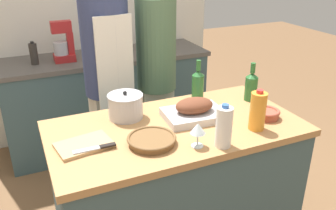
{
  "coord_description": "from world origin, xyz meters",
  "views": [
    {
      "loc": [
        -0.77,
        -1.62,
        1.85
      ],
      "look_at": [
        0.0,
        0.11,
        1.01
      ],
      "focal_mm": 38.0,
      "sensor_mm": 36.0,
      "label": 1
    }
  ],
  "objects_px": {
    "wine_bottle_green": "(198,84)",
    "person_cook_guest": "(156,71)",
    "condiment_bottle_tall": "(34,54)",
    "wine_glass_left": "(198,129)",
    "wine_bottle_dark": "(251,86)",
    "wicker_basket": "(152,140)",
    "juice_jug": "(258,111)",
    "roasting_pan": "(194,111)",
    "stand_mixer": "(63,45)",
    "mixing_bowl": "(267,113)",
    "person_cook_aproned": "(108,76)",
    "cutting_board": "(84,145)",
    "stock_pot": "(126,106)",
    "condiment_bottle_short": "(128,39)",
    "milk_jug": "(224,127)",
    "knife_chef": "(96,148)"
  },
  "relations": [
    {
      "from": "wine_bottle_green",
      "to": "person_cook_guest",
      "type": "relative_size",
      "value": 0.15
    },
    {
      "from": "condiment_bottle_tall",
      "to": "person_cook_guest",
      "type": "bearing_deg",
      "value": -41.38
    },
    {
      "from": "condiment_bottle_tall",
      "to": "wine_glass_left",
      "type": "bearing_deg",
      "value": -70.98
    },
    {
      "from": "wine_bottle_dark",
      "to": "wine_glass_left",
      "type": "height_order",
      "value": "wine_bottle_dark"
    },
    {
      "from": "wicker_basket",
      "to": "wine_bottle_dark",
      "type": "distance_m",
      "value": 0.85
    },
    {
      "from": "juice_jug",
      "to": "wicker_basket",
      "type": "bearing_deg",
      "value": 172.16
    },
    {
      "from": "roasting_pan",
      "to": "stand_mixer",
      "type": "distance_m",
      "value": 1.59
    },
    {
      "from": "roasting_pan",
      "to": "mixing_bowl",
      "type": "xyz_separation_m",
      "value": [
        0.39,
        -0.17,
        -0.02
      ]
    },
    {
      "from": "wicker_basket",
      "to": "person_cook_aproned",
      "type": "height_order",
      "value": "person_cook_aproned"
    },
    {
      "from": "cutting_board",
      "to": "wine_bottle_dark",
      "type": "xyz_separation_m",
      "value": [
        1.13,
        0.16,
        0.09
      ]
    },
    {
      "from": "stock_pot",
      "to": "condiment_bottle_short",
      "type": "bearing_deg",
      "value": 71.44
    },
    {
      "from": "person_cook_aproned",
      "to": "person_cook_guest",
      "type": "bearing_deg",
      "value": -7.84
    },
    {
      "from": "stock_pot",
      "to": "milk_jug",
      "type": "xyz_separation_m",
      "value": [
        0.35,
        -0.52,
        0.04
      ]
    },
    {
      "from": "milk_jug",
      "to": "person_cook_aproned",
      "type": "xyz_separation_m",
      "value": [
        -0.29,
        1.13,
        -0.06
      ]
    },
    {
      "from": "roasting_pan",
      "to": "knife_chef",
      "type": "distance_m",
      "value": 0.63
    },
    {
      "from": "mixing_bowl",
      "to": "juice_jug",
      "type": "relative_size",
      "value": 0.67
    },
    {
      "from": "juice_jug",
      "to": "wine_bottle_dark",
      "type": "bearing_deg",
      "value": 58.64
    },
    {
      "from": "wine_bottle_dark",
      "to": "person_cook_aproned",
      "type": "xyz_separation_m",
      "value": [
        -0.77,
        0.69,
        -0.05
      ]
    },
    {
      "from": "cutting_board",
      "to": "juice_jug",
      "type": "height_order",
      "value": "juice_jug"
    },
    {
      "from": "roasting_pan",
      "to": "stock_pot",
      "type": "relative_size",
      "value": 1.76
    },
    {
      "from": "wine_bottle_green",
      "to": "person_cook_guest",
      "type": "xyz_separation_m",
      "value": [
        -0.08,
        0.53,
        -0.06
      ]
    },
    {
      "from": "roasting_pan",
      "to": "cutting_board",
      "type": "xyz_separation_m",
      "value": [
        -0.66,
        -0.06,
        -0.04
      ]
    },
    {
      "from": "wicker_basket",
      "to": "milk_jug",
      "type": "relative_size",
      "value": 1.11
    },
    {
      "from": "wine_bottle_dark",
      "to": "wine_glass_left",
      "type": "relative_size",
      "value": 1.94
    },
    {
      "from": "juice_jug",
      "to": "condiment_bottle_tall",
      "type": "bearing_deg",
      "value": 119.65
    },
    {
      "from": "condiment_bottle_tall",
      "to": "person_cook_guest",
      "type": "xyz_separation_m",
      "value": [
        0.84,
        -0.74,
        -0.05
      ]
    },
    {
      "from": "roasting_pan",
      "to": "mixing_bowl",
      "type": "bearing_deg",
      "value": -23.06
    },
    {
      "from": "mixing_bowl",
      "to": "wine_bottle_dark",
      "type": "bearing_deg",
      "value": 74.33
    },
    {
      "from": "person_cook_aproned",
      "to": "stock_pot",
      "type": "bearing_deg",
      "value": -102.18
    },
    {
      "from": "cutting_board",
      "to": "knife_chef",
      "type": "distance_m",
      "value": 0.09
    },
    {
      "from": "stand_mixer",
      "to": "condiment_bottle_short",
      "type": "xyz_separation_m",
      "value": [
        0.65,
        0.19,
        -0.05
      ]
    },
    {
      "from": "wicker_basket",
      "to": "stand_mixer",
      "type": "distance_m",
      "value": 1.69
    },
    {
      "from": "roasting_pan",
      "to": "wine_glass_left",
      "type": "relative_size",
      "value": 2.8
    },
    {
      "from": "wicker_basket",
      "to": "person_cook_aproned",
      "type": "relative_size",
      "value": 0.14
    },
    {
      "from": "mixing_bowl",
      "to": "stand_mixer",
      "type": "distance_m",
      "value": 1.9
    },
    {
      "from": "stock_pot",
      "to": "juice_jug",
      "type": "bearing_deg",
      "value": -35.12
    },
    {
      "from": "wine_bottle_dark",
      "to": "condiment_bottle_tall",
      "type": "xyz_separation_m",
      "value": [
        -1.22,
        1.42,
        -0.01
      ]
    },
    {
      "from": "wine_glass_left",
      "to": "wicker_basket",
      "type": "bearing_deg",
      "value": 150.37
    },
    {
      "from": "wicker_basket",
      "to": "wine_bottle_dark",
      "type": "xyz_separation_m",
      "value": [
        0.8,
        0.27,
        0.08
      ]
    },
    {
      "from": "person_cook_aproned",
      "to": "wine_bottle_dark",
      "type": "bearing_deg",
      "value": -48.61
    },
    {
      "from": "roasting_pan",
      "to": "person_cook_aproned",
      "type": "relative_size",
      "value": 0.21
    },
    {
      "from": "condiment_bottle_tall",
      "to": "mixing_bowl",
      "type": "bearing_deg",
      "value": -55.68
    },
    {
      "from": "mixing_bowl",
      "to": "wine_glass_left",
      "type": "relative_size",
      "value": 1.18
    },
    {
      "from": "wicker_basket",
      "to": "milk_jug",
      "type": "distance_m",
      "value": 0.37
    },
    {
      "from": "person_cook_guest",
      "to": "stock_pot",
      "type": "bearing_deg",
      "value": -119.48
    },
    {
      "from": "wine_glass_left",
      "to": "knife_chef",
      "type": "xyz_separation_m",
      "value": [
        -0.48,
        0.16,
        -0.08
      ]
    },
    {
      "from": "person_cook_aproned",
      "to": "milk_jug",
      "type": "bearing_deg",
      "value": -82.31
    },
    {
      "from": "mixing_bowl",
      "to": "wine_glass_left",
      "type": "bearing_deg",
      "value": -166.73
    },
    {
      "from": "cutting_board",
      "to": "condiment_bottle_tall",
      "type": "distance_m",
      "value": 1.58
    },
    {
      "from": "wicker_basket",
      "to": "person_cook_guest",
      "type": "xyz_separation_m",
      "value": [
        0.42,
        0.95,
        0.02
      ]
    }
  ]
}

